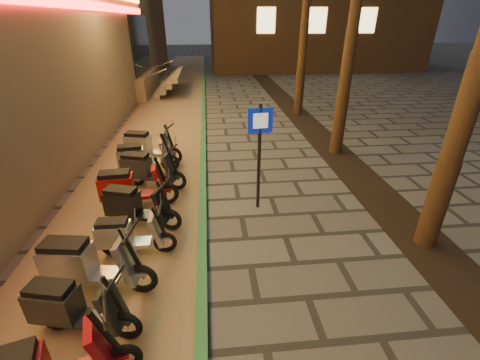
{
  "coord_description": "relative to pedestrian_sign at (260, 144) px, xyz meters",
  "views": [
    {
      "loc": [
        -0.65,
        -2.87,
        4.09
      ],
      "look_at": [
        -0.09,
        2.85,
        1.2
      ],
      "focal_mm": 24.0,
      "sensor_mm": 36.0,
      "label": 1
    }
  ],
  "objects": [
    {
      "name": "scooter_9",
      "position": [
        -3.03,
        0.28,
        -1.07
      ],
      "size": [
        1.81,
        0.66,
        1.27
      ],
      "rotation": [
        0.0,
        0.0,
        0.1
      ],
      "color": "black",
      "rests_on": "ground"
    },
    {
      "name": "scooter_7",
      "position": [
        -2.73,
        -1.49,
        -1.18
      ],
      "size": [
        1.46,
        0.51,
        1.03
      ],
      "rotation": [
        0.0,
        0.0,
        0.0
      ],
      "color": "black",
      "rests_on": "ground"
    },
    {
      "name": "planting_strip",
      "position": [
        3.17,
        1.26,
        -1.61
      ],
      "size": [
        1.2,
        40.0,
        0.02
      ],
      "primitive_type": "cube",
      "color": "black",
      "rests_on": "ground"
    },
    {
      "name": "green_curb",
      "position": [
        -1.33,
        6.26,
        -1.57
      ],
      "size": [
        0.18,
        60.0,
        0.1
      ],
      "primitive_type": "cube",
      "color": "#2A7140",
      "rests_on": "ground"
    },
    {
      "name": "scooter_11",
      "position": [
        -3.09,
        2.13,
        -1.1
      ],
      "size": [
        1.73,
        0.73,
        1.22
      ],
      "rotation": [
        0.0,
        0.0,
        0.16
      ],
      "color": "black",
      "rests_on": "ground"
    },
    {
      "name": "pedestrian_sign",
      "position": [
        0.0,
        0.0,
        0.0
      ],
      "size": [
        0.55,
        0.11,
        2.51
      ],
      "rotation": [
        0.0,
        0.0,
        0.11
      ],
      "color": "black",
      "rests_on": "ground"
    },
    {
      "name": "scooter_10",
      "position": [
        -2.81,
        1.33,
        -1.09
      ],
      "size": [
        1.73,
        0.89,
        1.22
      ],
      "rotation": [
        0.0,
        0.0,
        -0.28
      ],
      "color": "black",
      "rests_on": "ground"
    },
    {
      "name": "parking_strip",
      "position": [
        -3.03,
        6.26,
        -1.62
      ],
      "size": [
        3.4,
        60.0,
        0.01
      ],
      "primitive_type": "cube",
      "color": "#8C7251",
      "rests_on": "ground"
    },
    {
      "name": "ground",
      "position": [
        -0.43,
        -3.74,
        -1.62
      ],
      "size": [
        120.0,
        120.0,
        0.0
      ],
      "primitive_type": "plane",
      "color": "#474442",
      "rests_on": "ground"
    },
    {
      "name": "scooter_12",
      "position": [
        -3.07,
        3.06,
        -1.07
      ],
      "size": [
        1.8,
        0.89,
        1.27
      ],
      "rotation": [
        0.0,
        0.0,
        -0.26
      ],
      "color": "black",
      "rests_on": "ground"
    },
    {
      "name": "scooter_6",
      "position": [
        -3.17,
        -2.37,
        -1.07
      ],
      "size": [
        1.83,
        0.74,
        1.29
      ],
      "rotation": [
        0.0,
        0.0,
        -0.15
      ],
      "color": "black",
      "rests_on": "ground"
    },
    {
      "name": "scooter_5",
      "position": [
        -3.12,
        -3.19,
        -1.13
      ],
      "size": [
        1.61,
        0.76,
        1.13
      ],
      "rotation": [
        0.0,
        0.0,
        -0.23
      ],
      "color": "black",
      "rests_on": "ground"
    },
    {
      "name": "scooter_8",
      "position": [
        -2.77,
        -0.53,
        -1.11
      ],
      "size": [
        1.67,
        0.86,
        1.18
      ],
      "rotation": [
        0.0,
        0.0,
        -0.29
      ],
      "color": "black",
      "rests_on": "ground"
    }
  ]
}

